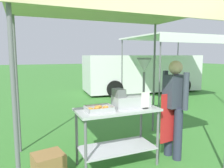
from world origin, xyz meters
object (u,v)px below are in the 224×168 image
at_px(van_white, 142,73).
at_px(menu_sign, 145,102).
at_px(stall_canopy, 115,13).
at_px(neighbour_tent, 172,39).
at_px(donut_tray, 100,109).
at_px(donut_fryer, 133,92).
at_px(vendor, 174,104).
at_px(donut_cart, 117,124).
at_px(supply_crate, 49,165).

bearing_deg(van_white, menu_sign, -120.32).
relative_size(stall_canopy, neighbour_tent, 0.99).
distance_m(stall_canopy, donut_tray, 1.42).
xyz_separation_m(donut_fryer, vendor, (0.69, -0.12, -0.23)).
distance_m(donut_tray, neighbour_tent, 5.76).
height_order(stall_canopy, donut_cart, stall_canopy).
height_order(donut_tray, van_white, van_white).
xyz_separation_m(menu_sign, vendor, (0.57, 0.04, -0.10)).
height_order(donut_tray, vendor, vendor).
xyz_separation_m(stall_canopy, donut_cart, (0.00, -0.10, -1.65)).
bearing_deg(neighbour_tent, menu_sign, -132.26).
bearing_deg(donut_tray, vendor, -4.17).
bearing_deg(supply_crate, neighbour_tent, 36.31).
bearing_deg(supply_crate, stall_canopy, 1.11).
bearing_deg(stall_canopy, supply_crate, -178.89).
height_order(donut_tray, neighbour_tent, neighbour_tent).
xyz_separation_m(supply_crate, neighbour_tent, (4.91, 3.61, 2.11)).
bearing_deg(donut_cart, supply_crate, 175.57).
distance_m(donut_fryer, menu_sign, 0.24).
xyz_separation_m(donut_cart, van_white, (3.91, 5.86, 0.22)).
bearing_deg(donut_cart, menu_sign, -23.27).
distance_m(stall_canopy, supply_crate, 2.37).
bearing_deg(van_white, donut_fryer, -121.85).
xyz_separation_m(stall_canopy, van_white, (3.91, 5.76, -1.43)).
bearing_deg(supply_crate, vendor, -6.00).
bearing_deg(supply_crate, donut_tray, -9.10).
relative_size(donut_tray, supply_crate, 0.83).
relative_size(donut_cart, donut_tray, 3.16).
bearing_deg(menu_sign, donut_tray, 169.25).
height_order(donut_tray, donut_fryer, donut_fryer).
xyz_separation_m(donut_cart, donut_fryer, (0.26, -0.01, 0.48)).
xyz_separation_m(donut_fryer, neighbour_tent, (3.62, 3.70, 1.15)).
relative_size(menu_sign, vendor, 0.15).
bearing_deg(menu_sign, van_white, 59.68).
xyz_separation_m(donut_cart, donut_tray, (-0.29, -0.04, 0.27)).
bearing_deg(donut_fryer, donut_tray, -177.53).
height_order(menu_sign, vendor, vendor).
bearing_deg(supply_crate, menu_sign, -9.91).
xyz_separation_m(vendor, supply_crate, (-1.97, 0.21, -0.74)).
height_order(donut_fryer, van_white, van_white).
xyz_separation_m(stall_canopy, supply_crate, (-1.02, -0.02, -2.14)).
bearing_deg(donut_cart, stall_canopy, 90.00).
height_order(vendor, van_white, van_white).
height_order(menu_sign, van_white, van_white).
height_order(supply_crate, van_white, van_white).
xyz_separation_m(menu_sign, supply_crate, (-1.41, 0.25, -0.84)).
bearing_deg(van_white, donut_tray, -125.50).
bearing_deg(donut_tray, stall_canopy, 24.80).
distance_m(donut_cart, van_white, 7.05).
bearing_deg(neighbour_tent, donut_cart, -136.54).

